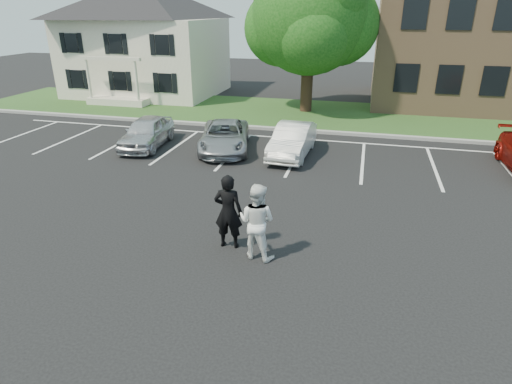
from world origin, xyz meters
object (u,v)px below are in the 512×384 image
Objects in this scene: tree at (312,18)px; man_white_shirt at (257,221)px; man_black_suit at (228,212)px; car_silver_minivan at (225,136)px; house at (146,39)px; car_silver_west at (147,132)px; car_white_sedan at (292,140)px.

tree is 4.41× the size of man_white_shirt.
man_white_shirt is (0.84, -0.31, -0.02)m from man_black_suit.
man_white_shirt is 9.10m from car_silver_minivan.
house is 2.29× the size of car_silver_minivan.
house reaches higher than man_black_suit.
car_silver_west reaches higher than car_silver_minivan.
man_black_suit is at bearing -89.13° from tree.
house reaches higher than car_white_sedan.
house is at bearing 115.29° from car_silver_minivan.
tree reaches higher than car_silver_minivan.
car_silver_west is (-6.12, -9.01, -4.67)m from tree.
man_white_shirt reaches higher than car_white_sedan.
car_white_sedan is at bearing -14.26° from car_silver_minivan.
man_black_suit is 0.90m from man_white_shirt.
house is at bearing -44.72° from man_white_shirt.
house is 15.66m from car_silver_minivan.
car_silver_west is 0.89× the size of car_silver_minivan.
man_white_shirt reaches higher than car_silver_minivan.
man_white_shirt is (1.10, -16.99, -4.35)m from tree.
car_white_sedan is (6.68, 0.36, -0.01)m from car_silver_west.
man_black_suit reaches higher than car_silver_minivan.
car_silver_west is (6.12, -12.22, -3.15)m from house.
house reaches higher than man_white_shirt.
tree is 2.21× the size of car_silver_west.
car_silver_west is at bearing -174.40° from car_white_sedan.
house is at bearing 139.67° from car_white_sedan.
house reaches higher than car_silver_west.
house reaches higher than car_silver_minivan.
car_silver_minivan is at bearing -177.66° from car_white_sedan.
tree reaches higher than car_white_sedan.
car_white_sedan is at bearing -86.30° from tree.
car_white_sedan is at bearing -3.16° from car_silver_west.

